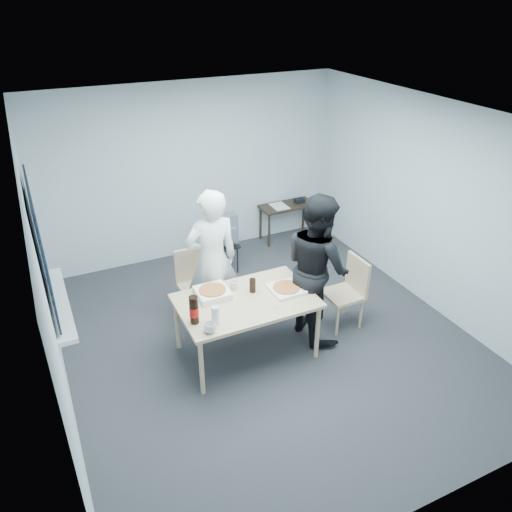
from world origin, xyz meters
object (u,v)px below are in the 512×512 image
dining_table (246,304)px  person_white (212,261)px  soda_bottle (194,310)px  mug_a (210,328)px  backpack (226,230)px  chair_right (349,287)px  person_black (317,267)px  stool (226,250)px  mug_b (234,285)px  side_table (287,209)px  chair_far (195,279)px

dining_table → person_white: person_white is taller
dining_table → soda_bottle: bearing=-166.2°
dining_table → mug_a: size_ratio=12.01×
backpack → soda_bottle: size_ratio=1.48×
chair_right → person_black: 0.59m
chair_right → mug_a: size_ratio=7.24×
stool → mug_b: 1.70m
dining_table → mug_b: mug_b is taller
backpack → mug_a: bearing=-124.4°
backpack → mug_a: 2.41m
person_white → dining_table: bearing=100.6°
person_black → soda_bottle: 1.56m
stool → person_black: bearing=-77.2°
soda_bottle → mug_b: bearing=34.6°
side_table → mug_b: size_ratio=8.91×
stool → mug_a: bearing=-115.9°
chair_far → mug_b: (0.23, -0.72, 0.25)m
mug_a → mug_b: bearing=50.3°
mug_b → person_black: bearing=-13.6°
stool → chair_far: bearing=-132.4°
person_white → stool: (0.63, 1.13, -0.55)m
chair_right → backpack: (-0.86, 1.81, 0.16)m
chair_right → chair_far: bearing=148.7°
backpack → soda_bottle: 2.27m
mug_b → backpack: bearing=70.8°
dining_table → person_black: bearing=2.1°
mug_a → mug_b: mug_a is taller
side_table → soda_bottle: size_ratio=2.92×
stool → soda_bottle: soda_bottle is taller
chair_far → chair_right: size_ratio=1.00×
person_black → side_table: (0.91, 2.37, -0.37)m
chair_far → person_black: 1.55m
backpack → dining_table: bearing=-114.0°
soda_bottle → side_table: bearing=46.1°
chair_far → mug_a: 1.40m
person_black → mug_a: (-1.46, -0.40, -0.12)m
chair_far → backpack: 1.13m
person_black → side_table: person_black is taller
person_black → side_table: bearing=-21.1°
mug_b → dining_table: bearing=-82.8°
chair_right → stool: 2.02m
mug_a → soda_bottle: soda_bottle is taller
dining_table → backpack: (0.50, 1.80, 0.01)m
side_table → soda_bottle: soda_bottle is taller
person_white → mug_b: size_ratio=17.70×
chair_right → backpack: bearing=115.5°
person_black → person_white: bearing=58.0°
stool → mug_b: mug_b is taller
dining_table → mug_b: bearing=97.2°
chair_right → stool: (-0.86, 1.82, -0.17)m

